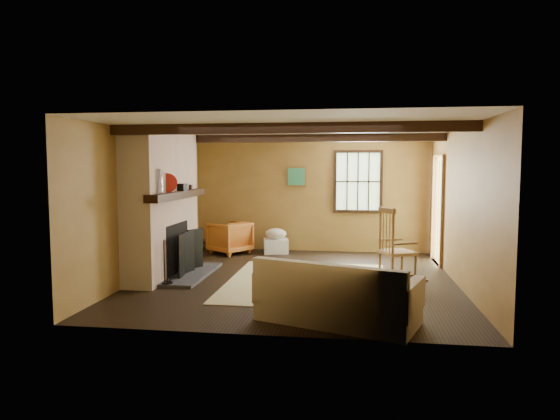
% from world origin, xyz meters
% --- Properties ---
extents(ground, '(5.50, 5.50, 0.00)m').
position_xyz_m(ground, '(0.00, 0.00, 0.00)').
color(ground, black).
rests_on(ground, ground).
extents(room_envelope, '(5.02, 5.52, 2.44)m').
position_xyz_m(room_envelope, '(0.22, 0.26, 1.63)').
color(room_envelope, olive).
rests_on(room_envelope, ground).
extents(fireplace, '(1.02, 2.30, 2.40)m').
position_xyz_m(fireplace, '(-2.23, -0.00, 1.10)').
color(fireplace, '#A1563E').
rests_on(fireplace, ground).
extents(rug, '(2.50, 3.00, 0.01)m').
position_xyz_m(rug, '(0.20, -0.20, 0.00)').
color(rug, '#CCBE88').
rests_on(rug, ground).
extents(rocking_chair, '(0.96, 0.77, 1.19)m').
position_xyz_m(rocking_chair, '(1.57, 0.10, 0.50)').
color(rocking_chair, tan).
rests_on(rocking_chair, ground).
extents(sofa, '(2.01, 1.39, 0.75)m').
position_xyz_m(sofa, '(0.71, -2.20, 0.27)').
color(sofa, beige).
rests_on(sofa, ground).
extents(firewood_pile, '(0.69, 0.12, 0.25)m').
position_xyz_m(firewood_pile, '(-2.09, 2.60, 0.12)').
color(firewood_pile, brown).
rests_on(firewood_pile, ground).
extents(laundry_basket, '(0.57, 0.48, 0.30)m').
position_xyz_m(laundry_basket, '(-0.69, 2.34, 0.15)').
color(laundry_basket, white).
rests_on(laundry_basket, ground).
extents(basket_pillow, '(0.54, 0.48, 0.22)m').
position_xyz_m(basket_pillow, '(-0.69, 2.34, 0.41)').
color(basket_pillow, beige).
rests_on(basket_pillow, laundry_basket).
extents(armchair, '(1.02, 1.01, 0.67)m').
position_xyz_m(armchair, '(-1.64, 2.16, 0.34)').
color(armchair, '#BF6026').
rests_on(armchair, ground).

